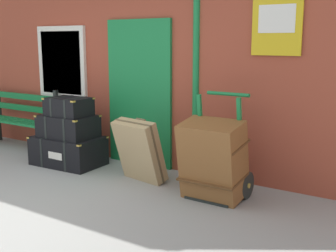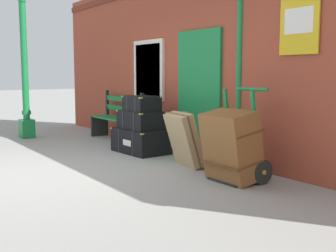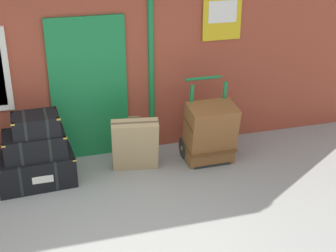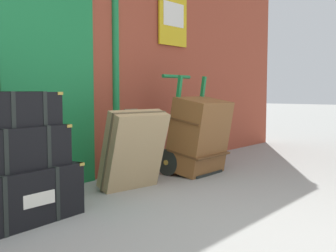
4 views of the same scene
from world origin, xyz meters
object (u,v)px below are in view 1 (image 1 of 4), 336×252
large_brown_trunk (213,160)px  steamer_trunk_top (69,107)px  porters_trolley (219,173)px  suitcase_slate (139,151)px  steamer_trunk_middle (68,126)px  platform_bench (20,121)px  steamer_trunk_base (68,151)px

large_brown_trunk → steamer_trunk_top: bearing=177.5°
porters_trolley → suitcase_slate: 1.11m
steamer_trunk_top → suitcase_slate: size_ratio=0.75×
steamer_trunk_middle → porters_trolley: bearing=1.3°
platform_bench → steamer_trunk_middle: size_ratio=1.93×
steamer_trunk_middle → large_brown_trunk: (2.44, -0.12, -0.11)m
steamer_trunk_middle → porters_trolley: size_ratio=0.68×
platform_bench → steamer_trunk_base: 1.57m
platform_bench → suitcase_slate: bearing=-8.0°
porters_trolley → suitcase_slate: porters_trolley is taller
steamer_trunk_base → steamer_trunk_middle: (0.02, 0.00, 0.37)m
steamer_trunk_top → suitcase_slate: (1.30, -0.05, -0.46)m
suitcase_slate → large_brown_trunk: bearing=-3.0°
large_brown_trunk → suitcase_slate: bearing=177.0°
steamer_trunk_base → steamer_trunk_top: bearing=-12.0°
steamer_trunk_middle → steamer_trunk_top: bearing=-17.3°
steamer_trunk_middle → large_brown_trunk: size_ratio=0.88×
suitcase_slate → steamer_trunk_middle: bearing=177.5°
steamer_trunk_base → porters_trolley: size_ratio=0.86×
steamer_trunk_top → porters_trolley: (2.39, 0.07, -0.60)m
steamer_trunk_top → porters_trolley: 2.47m
porters_trolley → steamer_trunk_base: bearing=-178.7°
platform_bench → steamer_trunk_middle: bearing=-12.7°
platform_bench → large_brown_trunk: (3.97, -0.46, 0.03)m
steamer_trunk_middle → large_brown_trunk: 2.44m
steamer_trunk_base → porters_trolley: (2.46, 0.05, 0.06)m
platform_bench → large_brown_trunk: platform_bench is taller
porters_trolley → suitcase_slate: bearing=-174.1°
platform_bench → steamer_trunk_top: (1.58, -0.36, 0.43)m
large_brown_trunk → platform_bench: bearing=173.4°
steamer_trunk_base → porters_trolley: 2.46m
steamer_trunk_top → porters_trolley: bearing=1.6°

